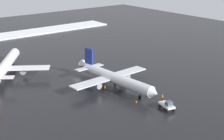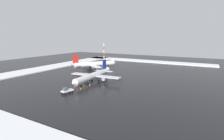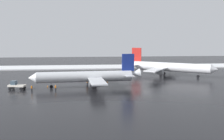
# 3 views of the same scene
# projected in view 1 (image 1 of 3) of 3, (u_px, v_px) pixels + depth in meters

# --- Properties ---
(ground_plane) EXTENTS (240.00, 240.00, 0.00)m
(ground_plane) POSITION_uv_depth(u_px,v_px,m) (77.00, 73.00, 113.03)
(ground_plane) COLOR black
(snow_bank_left) EXTENTS (14.00, 116.00, 0.52)m
(snow_bank_left) POSITION_uv_depth(u_px,v_px,m) (1.00, 37.00, 163.00)
(snow_bank_left) COLOR white
(snow_bank_left) RESTS_ON ground_plane
(airplane_foreground_jet) EXTENTS (32.44, 26.91, 9.63)m
(airplane_foreground_jet) POSITION_uv_depth(u_px,v_px,m) (114.00, 78.00, 99.39)
(airplane_foreground_jet) COLOR silver
(airplane_foreground_jet) RESTS_ON ground_plane
(airplane_parked_portside) EXTENTS (30.21, 25.98, 10.27)m
(airplane_parked_portside) POSITION_uv_depth(u_px,v_px,m) (5.00, 66.00, 109.86)
(airplane_parked_portside) COLOR white
(airplane_parked_portside) RESTS_ON ground_plane
(pushback_tug) EXTENTS (4.98, 3.19, 2.50)m
(pushback_tug) POSITION_uv_depth(u_px,v_px,m) (167.00, 105.00, 85.95)
(pushback_tug) COLOR silver
(pushback_tug) RESTS_ON ground_plane
(ground_crew_by_nose_gear) EXTENTS (0.36, 0.36, 1.71)m
(ground_crew_by_nose_gear) POSITION_uv_depth(u_px,v_px,m) (105.00, 88.00, 98.01)
(ground_crew_by_nose_gear) COLOR black
(ground_crew_by_nose_gear) RESTS_ON ground_plane
(ground_crew_near_tug) EXTENTS (0.36, 0.36, 1.71)m
(ground_crew_near_tug) POSITION_uv_depth(u_px,v_px,m) (146.00, 90.00, 96.09)
(ground_crew_near_tug) COLOR black
(ground_crew_near_tug) RESTS_ON ground_plane
(ground_crew_mid_apron) EXTENTS (0.36, 0.36, 1.71)m
(ground_crew_mid_apron) POSITION_uv_depth(u_px,v_px,m) (162.00, 97.00, 91.45)
(ground_crew_mid_apron) COLOR black
(ground_crew_mid_apron) RESTS_ON ground_plane
(traffic_cone_near_nose) EXTENTS (0.36, 0.36, 0.55)m
(traffic_cone_near_nose) POSITION_uv_depth(u_px,v_px,m) (78.00, 87.00, 100.22)
(traffic_cone_near_nose) COLOR orange
(traffic_cone_near_nose) RESTS_ON ground_plane
(traffic_cone_mid_line) EXTENTS (0.36, 0.36, 0.55)m
(traffic_cone_mid_line) POSITION_uv_depth(u_px,v_px,m) (136.00, 101.00, 90.59)
(traffic_cone_mid_line) COLOR orange
(traffic_cone_mid_line) RESTS_ON ground_plane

